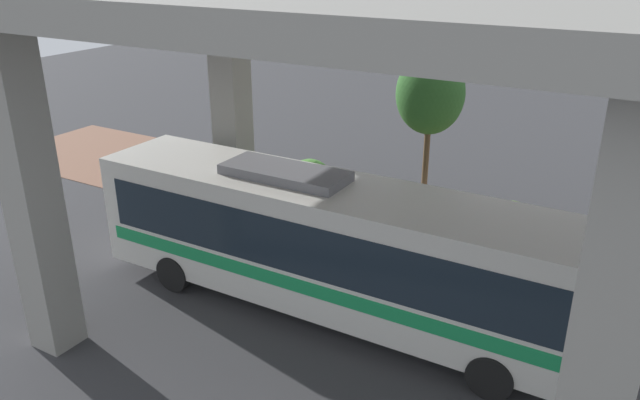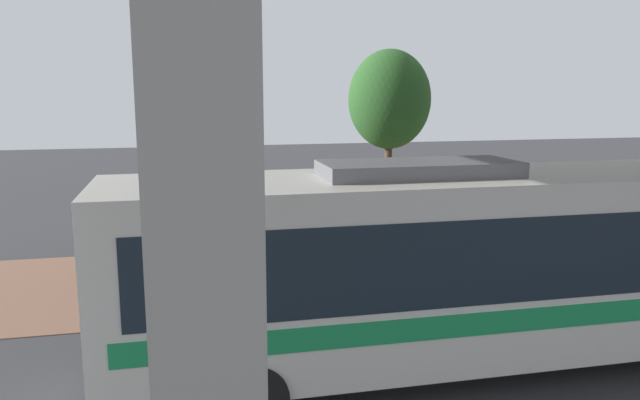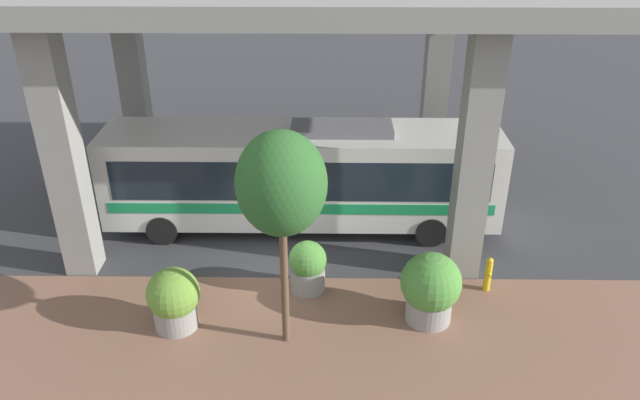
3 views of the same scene
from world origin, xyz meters
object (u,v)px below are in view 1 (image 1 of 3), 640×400
Objects in this scene: bus at (330,241)px; planter_middle at (510,229)px; fire_hydrant at (242,203)px; street_tree_near at (430,94)px; planter_back at (310,187)px; planter_front at (380,229)px.

bus is 7.26× the size of planter_middle.
fire_hydrant is 7.23m from street_tree_near.
fire_hydrant is 0.62× the size of planter_middle.
fire_hydrant is 2.35m from planter_back.
planter_middle is at bearing 93.09° from planter_back.
fire_hydrant is at bearing -123.62° from bus.
planter_back is 5.19m from street_tree_near.
bus is 8.19× the size of planter_front.
planter_front is at bearing 67.92° from planter_back.
bus is 6.16m from planter_back.
bus is at bearing 56.38° from fire_hydrant.
planter_front is 0.89× the size of planter_middle.
planter_back is at bearing -76.85° from street_tree_near.
street_tree_near is (-2.21, 0.50, 3.71)m from planter_front.
planter_back reaches higher than fire_hydrant.
planter_middle is 0.30× the size of street_tree_near.
planter_middle is at bearing 116.17° from planter_front.
planter_middle is (-5.31, 3.15, -1.10)m from bus.
planter_front is 3.83m from planter_middle.
planter_back is at bearing 125.63° from fire_hydrant.
planter_middle is at bearing 101.24° from fire_hydrant.
fire_hydrant is 0.19× the size of street_tree_near.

